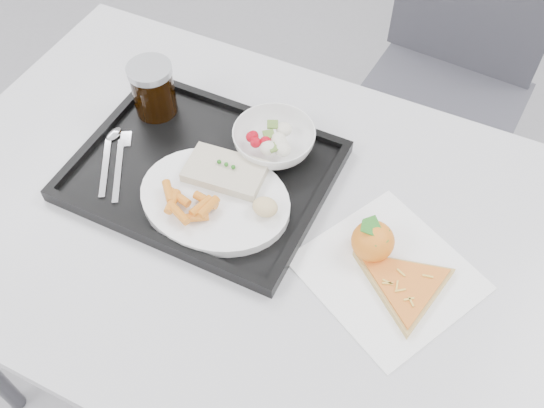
% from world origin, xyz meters
% --- Properties ---
extents(table, '(1.20, 0.80, 0.75)m').
position_xyz_m(table, '(0.00, 0.30, 0.68)').
color(table, silver).
rests_on(table, ground).
extents(chair, '(0.45, 0.45, 0.93)m').
position_xyz_m(chair, '(0.19, 1.11, 0.54)').
color(chair, '#3A3A41').
rests_on(chair, ground).
extents(tray, '(0.45, 0.35, 0.03)m').
position_xyz_m(tray, '(-0.12, 0.35, 0.76)').
color(tray, black).
rests_on(tray, table).
extents(dinner_plate, '(0.27, 0.27, 0.02)m').
position_xyz_m(dinner_plate, '(-0.06, 0.29, 0.77)').
color(dinner_plate, white).
rests_on(dinner_plate, tray).
extents(fish_fillet, '(0.15, 0.10, 0.03)m').
position_xyz_m(fish_fillet, '(-0.07, 0.34, 0.79)').
color(fish_fillet, beige).
rests_on(fish_fillet, dinner_plate).
extents(bread_roll, '(0.05, 0.04, 0.03)m').
position_xyz_m(bread_roll, '(0.03, 0.30, 0.80)').
color(bread_roll, tan).
rests_on(bread_roll, dinner_plate).
extents(salad_bowl, '(0.15, 0.15, 0.05)m').
position_xyz_m(salad_bowl, '(-0.02, 0.45, 0.79)').
color(salad_bowl, white).
rests_on(salad_bowl, tray).
extents(cola_glass, '(0.08, 0.08, 0.11)m').
position_xyz_m(cola_glass, '(-0.27, 0.44, 0.82)').
color(cola_glass, black).
rests_on(cola_glass, tray).
extents(cutlery, '(0.12, 0.16, 0.01)m').
position_xyz_m(cutlery, '(-0.28, 0.31, 0.77)').
color(cutlery, silver).
rests_on(cutlery, tray).
extents(napkin, '(0.33, 0.33, 0.00)m').
position_xyz_m(napkin, '(0.26, 0.29, 0.75)').
color(napkin, white).
rests_on(napkin, table).
extents(tangerine, '(0.09, 0.09, 0.07)m').
position_xyz_m(tangerine, '(0.22, 0.32, 0.79)').
color(tangerine, '#FF9706').
rests_on(tangerine, napkin).
extents(pizza_slice, '(0.24, 0.24, 0.02)m').
position_xyz_m(pizza_slice, '(0.29, 0.28, 0.76)').
color(pizza_slice, tan).
rests_on(pizza_slice, napkin).
extents(carrot_pile, '(0.11, 0.07, 0.02)m').
position_xyz_m(carrot_pile, '(-0.08, 0.25, 0.80)').
color(carrot_pile, orange).
rests_on(carrot_pile, dinner_plate).
extents(salad_contents, '(0.09, 0.08, 0.02)m').
position_xyz_m(salad_contents, '(-0.02, 0.44, 0.80)').
color(salad_contents, '#AE0816').
rests_on(salad_contents, salad_bowl).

